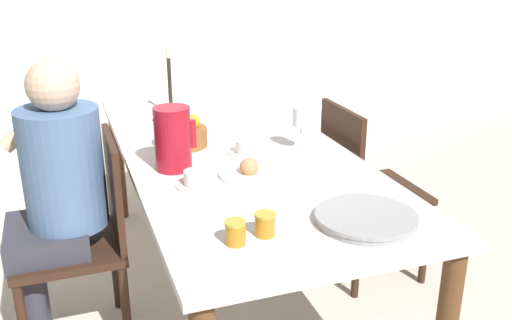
% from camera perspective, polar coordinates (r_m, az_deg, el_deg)
% --- Properties ---
extents(ground_plane, '(20.00, 20.00, 0.00)m').
position_cam_1_polar(ground_plane, '(2.79, -2.26, -13.07)').
color(ground_plane, beige).
extents(dining_table, '(0.91, 2.15, 0.74)m').
position_cam_1_polar(dining_table, '(2.49, -2.47, -0.48)').
color(dining_table, silver).
rests_on(dining_table, ground_plane).
extents(chair_person_side, '(0.42, 0.42, 0.87)m').
position_cam_1_polar(chair_person_side, '(2.37, -16.72, -7.32)').
color(chair_person_side, '#331E14').
rests_on(chair_person_side, ground_plane).
extents(chair_opposite, '(0.42, 0.42, 0.87)m').
position_cam_1_polar(chair_opposite, '(2.78, 10.63, -2.61)').
color(chair_opposite, '#331E14').
rests_on(chair_opposite, ground_plane).
extents(person_seated, '(0.39, 0.41, 1.18)m').
position_cam_1_polar(person_seated, '(2.28, -19.38, -2.50)').
color(person_seated, '#33333D').
rests_on(person_seated, ground_plane).
extents(red_pitcher, '(0.16, 0.14, 0.25)m').
position_cam_1_polar(red_pitcher, '(2.19, -8.33, 2.15)').
color(red_pitcher, '#A31423').
rests_on(red_pitcher, dining_table).
extents(wine_glass_water, '(0.08, 0.08, 0.18)m').
position_cam_1_polar(wine_glass_water, '(2.39, 4.55, 4.14)').
color(wine_glass_water, white).
rests_on(wine_glass_water, dining_table).
extents(teacup_near_person, '(0.14, 0.14, 0.06)m').
position_cam_1_polar(teacup_near_person, '(2.06, -6.07, -1.97)').
color(teacup_near_person, silver).
rests_on(teacup_near_person, dining_table).
extents(teacup_across, '(0.14, 0.14, 0.06)m').
position_cam_1_polar(teacup_across, '(2.36, -1.05, 1.19)').
color(teacup_across, silver).
rests_on(teacup_across, dining_table).
extents(serving_tray, '(0.32, 0.32, 0.03)m').
position_cam_1_polar(serving_tray, '(1.81, 10.94, -5.75)').
color(serving_tray, '#9E9EA3').
rests_on(serving_tray, dining_table).
extents(bread_plate, '(0.23, 0.23, 0.07)m').
position_cam_1_polar(bread_plate, '(2.14, -0.69, -1.17)').
color(bread_plate, silver).
rests_on(bread_plate, dining_table).
extents(jam_jar_amber, '(0.06, 0.06, 0.07)m').
position_cam_1_polar(jam_jar_amber, '(1.65, -2.08, -7.16)').
color(jam_jar_amber, '#C67A1E').
rests_on(jam_jar_amber, dining_table).
extents(jam_jar_red, '(0.06, 0.06, 0.07)m').
position_cam_1_polar(jam_jar_red, '(1.70, 0.88, -6.35)').
color(jam_jar_red, '#C67A1E').
rests_on(jam_jar_red, dining_table).
extents(fruit_bowl, '(0.21, 0.21, 0.13)m').
position_cam_1_polar(fruit_bowl, '(2.48, -7.41, 2.57)').
color(fruit_bowl, brown).
rests_on(fruit_bowl, dining_table).
extents(candlestick_tall, '(0.06, 0.06, 0.34)m').
position_cam_1_polar(candlestick_tall, '(2.94, -8.59, 7.07)').
color(candlestick_tall, black).
rests_on(candlestick_tall, dining_table).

